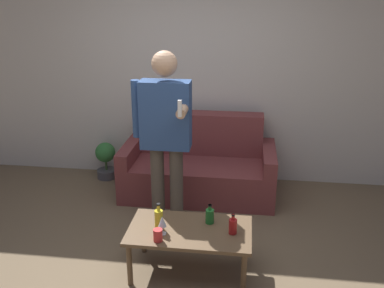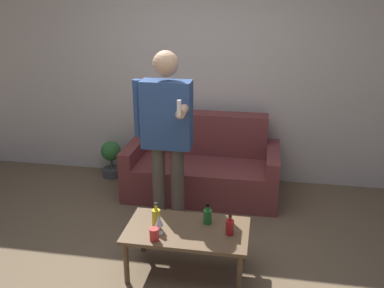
{
  "view_description": "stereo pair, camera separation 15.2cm",
  "coord_description": "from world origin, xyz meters",
  "px_view_note": "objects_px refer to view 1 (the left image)",
  "views": [
    {
      "loc": [
        0.62,
        -2.92,
        2.24
      ],
      "look_at": [
        0.15,
        0.57,
        0.95
      ],
      "focal_mm": 40.0,
      "sensor_mm": 36.0,
      "label": 1
    },
    {
      "loc": [
        0.77,
        -2.89,
        2.24
      ],
      "look_at": [
        0.15,
        0.57,
        0.95
      ],
      "focal_mm": 40.0,
      "sensor_mm": 36.0,
      "label": 2
    }
  ],
  "objects_px": {
    "couch": "(199,167)",
    "coffee_table": "(190,234)",
    "person_standing_front": "(165,129)",
    "bottle_orange": "(233,226)"
  },
  "relations": [
    {
      "from": "couch",
      "to": "coffee_table",
      "type": "height_order",
      "value": "couch"
    },
    {
      "from": "coffee_table",
      "to": "person_standing_front",
      "type": "relative_size",
      "value": 0.57
    },
    {
      "from": "couch",
      "to": "person_standing_front",
      "type": "height_order",
      "value": "person_standing_front"
    },
    {
      "from": "couch",
      "to": "coffee_table",
      "type": "bearing_deg",
      "value": -86.23
    },
    {
      "from": "coffee_table",
      "to": "person_standing_front",
      "type": "bearing_deg",
      "value": 114.88
    },
    {
      "from": "couch",
      "to": "person_standing_front",
      "type": "relative_size",
      "value": 0.98
    },
    {
      "from": "person_standing_front",
      "to": "coffee_table",
      "type": "bearing_deg",
      "value": -65.12
    },
    {
      "from": "couch",
      "to": "bottle_orange",
      "type": "relative_size",
      "value": 9.97
    },
    {
      "from": "bottle_orange",
      "to": "person_standing_front",
      "type": "xyz_separation_m",
      "value": [
        -0.67,
        0.71,
        0.54
      ]
    },
    {
      "from": "bottle_orange",
      "to": "coffee_table",
      "type": "bearing_deg",
      "value": 177.25
    }
  ]
}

